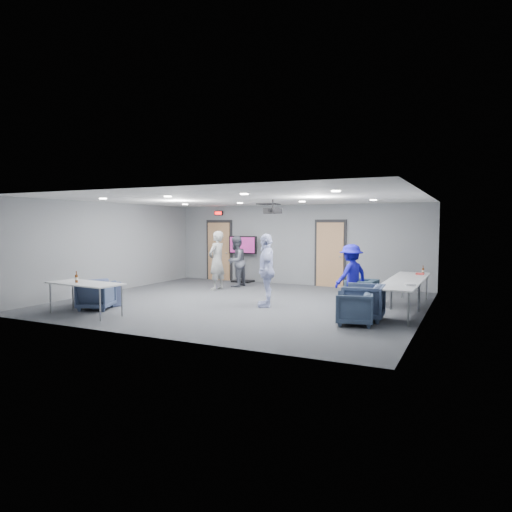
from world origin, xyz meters
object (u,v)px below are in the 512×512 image
at_px(chair_front_a, 96,295).
at_px(person_a, 217,261).
at_px(chair_right_b, 363,302).
at_px(projector, 273,211).
at_px(table_front_left, 85,285).
at_px(person_d, 351,275).
at_px(person_c, 266,270).
at_px(chair_right_a, 362,292).
at_px(person_b, 236,261).
at_px(table_right_b, 399,286).
at_px(table_right_a, 410,277).
at_px(chair_right_c, 354,308).
at_px(chair_front_b, 98,293).
at_px(bottle_front, 77,278).
at_px(bottle_right, 423,271).
at_px(tv_stand, 243,256).

bearing_deg(chair_front_a, person_a, -124.67).
bearing_deg(chair_right_b, projector, -120.03).
bearing_deg(table_front_left, person_d, 41.05).
xyz_separation_m(person_a, table_front_left, (-0.65, -4.70, -0.23)).
xyz_separation_m(person_c, chair_right_a, (2.08, 1.29, -0.58)).
xyz_separation_m(person_b, table_right_b, (5.58, -2.82, -0.14)).
bearing_deg(person_c, table_right_a, 99.30).
relative_size(person_c, projector, 3.85).
xyz_separation_m(table_right_b, table_front_left, (-6.42, -2.77, -0.00)).
distance_m(person_b, person_d, 4.66).
height_order(person_b, chair_right_c, person_b).
xyz_separation_m(person_c, chair_front_b, (-3.85, -1.74, -0.60)).
relative_size(chair_front_a, table_right_b, 0.40).
relative_size(table_right_a, table_front_left, 1.02).
xyz_separation_m(person_d, bottle_front, (-5.31, -3.80, 0.05)).
height_order(table_right_b, table_front_left, same).
bearing_deg(person_a, bottle_right, 101.00).
distance_m(person_c, tv_stand, 4.86).
bearing_deg(table_front_left, person_b, 86.39).
xyz_separation_m(person_a, chair_right_b, (5.12, -2.51, -0.53)).
bearing_deg(chair_right_c, person_c, -126.18).
bearing_deg(projector, bottle_right, 44.83).
distance_m(chair_front_b, table_right_b, 7.26).
relative_size(person_d, projector, 3.29).
bearing_deg(chair_right_b, person_a, -120.22).
relative_size(person_b, chair_front_b, 1.74).
relative_size(person_c, tv_stand, 1.11).
bearing_deg(chair_right_b, table_right_a, 161.27).
xyz_separation_m(chair_right_b, table_right_b, (0.65, 0.59, 0.30)).
xyz_separation_m(tv_stand, projector, (2.57, -3.25, 1.48)).
xyz_separation_m(person_d, table_right_a, (1.30, 0.94, -0.09)).
bearing_deg(table_right_b, tv_stand, 56.12).
height_order(chair_right_a, table_front_left, table_front_left).
distance_m(chair_right_a, chair_right_b, 1.89).
bearing_deg(chair_right_b, chair_right_c, -9.92).
relative_size(person_a, bottle_front, 7.03).
bearing_deg(bottle_front, bottle_right, 37.61).
xyz_separation_m(chair_right_b, bottle_front, (-5.96, -2.26, 0.44)).
distance_m(person_a, bottle_front, 4.84).
height_order(table_right_b, projector, projector).
distance_m(chair_front_b, table_front_left, 1.22).
distance_m(table_front_left, bottle_front, 0.24).
bearing_deg(person_d, tv_stand, -93.92).
distance_m(table_right_b, bottle_right, 2.45).
relative_size(chair_front_b, bottle_front, 3.65).
relative_size(chair_right_c, bottle_right, 3.22).
distance_m(person_b, chair_right_b, 6.00).
relative_size(table_right_a, bottle_right, 8.37).
xyz_separation_m(person_c, bottle_front, (-3.43, -2.81, -0.08)).
distance_m(chair_right_a, chair_front_a, 6.57).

